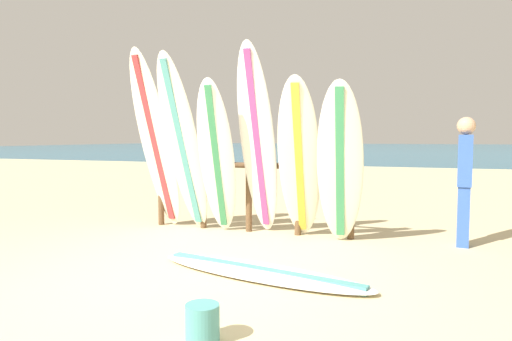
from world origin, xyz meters
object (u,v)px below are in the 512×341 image
object	(u,v)px
surfboard_rack	(249,185)
surfboard_lying_on_sand	(260,272)
surfboard_leaning_far_left	(156,141)
beachgoer_standing	(465,176)
surfboard_leaning_center_right	(299,161)
surfboard_leaning_center	(258,143)
surfboard_leaning_right	(340,165)
surfboard_leaning_center_left	(217,159)
small_boat_offshore	(331,151)
sand_bucket	(202,323)
surfboard_leaning_left	(183,145)

from	to	relation	value
surfboard_rack	surfboard_lying_on_sand	bearing A→B (deg)	-66.26
surfboard_leaning_far_left	beachgoer_standing	xyz separation A→B (m)	(4.13, 0.36, -0.42)
surfboard_leaning_center_right	surfboard_lying_on_sand	xyz separation A→B (m)	(-0.01, -1.49, -1.01)
surfboard_leaning_center	surfboard_leaning_right	size ratio (longest dim) A/B	1.26
surfboard_leaning_center_left	surfboard_lying_on_sand	bearing A→B (deg)	-52.28
surfboard_leaning_center	surfboard_leaning_center_right	xyz separation A→B (m)	(0.60, -0.10, -0.23)
surfboard_rack	surfboard_leaning_center_left	world-z (taller)	surfboard_leaning_center_left
surfboard_leaning_right	small_boat_offshore	bearing A→B (deg)	100.52
beachgoer_standing	sand_bucket	world-z (taller)	beachgoer_standing
surfboard_leaning_left	surfboard_leaning_center	bearing A→B (deg)	7.39
surfboard_leaning_center_left	surfboard_leaning_right	size ratio (longest dim) A/B	1.04
surfboard_leaning_left	surfboard_lying_on_sand	world-z (taller)	surfboard_leaning_left
surfboard_leaning_left	surfboard_lying_on_sand	size ratio (longest dim) A/B	1.03
surfboard_leaning_center	surfboard_leaning_center_right	world-z (taller)	surfboard_leaning_center
surfboard_lying_on_sand	surfboard_leaning_left	bearing A→B (deg)	138.36
surfboard_rack	surfboard_leaning_far_left	distance (m)	1.50
surfboard_leaning_center_right	surfboard_lying_on_sand	bearing A→B (deg)	-90.20
surfboard_leaning_far_left	sand_bucket	bearing A→B (deg)	-53.36
surfboard_lying_on_sand	sand_bucket	bearing A→B (deg)	-85.30
surfboard_leaning_left	surfboard_leaning_far_left	bearing A→B (deg)	166.12
surfboard_leaning_center	surfboard_leaning_right	world-z (taller)	surfboard_leaning_center
surfboard_leaning_center_right	beachgoer_standing	size ratio (longest dim) A/B	1.31
sand_bucket	surfboard_leaning_center_right	bearing A→B (deg)	92.25
surfboard_leaning_far_left	surfboard_leaning_center_left	bearing A→B (deg)	-7.13
surfboard_rack	beachgoer_standing	bearing A→B (deg)	1.18
surfboard_leaning_center	surfboard_leaning_center_right	bearing A→B (deg)	-9.95
surfboard_lying_on_sand	surfboard_leaning_center_left	bearing A→B (deg)	127.72
surfboard_leaning_center_left	surfboard_lying_on_sand	size ratio (longest dim) A/B	0.87
surfboard_leaning_far_left	small_boat_offshore	distance (m)	31.19
surfboard_rack	surfboard_leaning_far_left	world-z (taller)	surfboard_leaning_far_left
surfboard_leaning_center_right	beachgoer_standing	world-z (taller)	surfboard_leaning_center_right
surfboard_leaning_far_left	surfboard_leaning_right	distance (m)	2.71
surfboard_leaning_far_left	surfboard_lying_on_sand	bearing A→B (deg)	-36.30
surfboard_rack	surfboard_leaning_center_right	world-z (taller)	surfboard_leaning_center_right
surfboard_leaning_right	beachgoer_standing	world-z (taller)	surfboard_leaning_right
surfboard_rack	surfboard_leaning_center	world-z (taller)	surfboard_leaning_center
surfboard_leaning_far_left	beachgoer_standing	size ratio (longest dim) A/B	1.62
surfboard_leaning_center_right	small_boat_offshore	world-z (taller)	surfboard_leaning_center_right
surfboard_leaning_left	surfboard_leaning_center_left	world-z (taller)	surfboard_leaning_left
surfboard_rack	surfboard_leaning_right	distance (m)	1.47
surfboard_leaning_center_left	beachgoer_standing	distance (m)	3.14
surfboard_rack	beachgoer_standing	size ratio (longest dim) A/B	1.88
surfboard_leaning_right	surfboard_rack	bearing A→B (deg)	162.03
surfboard_leaning_right	surfboard_lying_on_sand	xyz separation A→B (m)	(-0.53, -1.46, -0.97)
surfboard_rack	surfboard_leaning_left	distance (m)	1.08
surfboard_leaning_center_left	surfboard_leaning_left	bearing A→B (deg)	179.92
surfboard_leaning_left	surfboard_leaning_center	world-z (taller)	surfboard_leaning_center
small_boat_offshore	surfboard_leaning_far_left	bearing A→B (deg)	-84.30
surfboard_rack	surfboard_leaning_far_left	size ratio (longest dim) A/B	1.16
surfboard_leaning_far_left	surfboard_leaning_center_right	xyz separation A→B (m)	(2.17, -0.10, -0.25)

